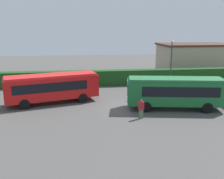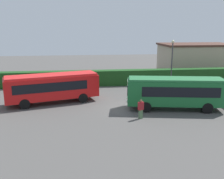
# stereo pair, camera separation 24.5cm
# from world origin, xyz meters

# --- Properties ---
(ground_plane) EXTENTS (99.72, 99.72, 0.00)m
(ground_plane) POSITION_xyz_m (0.00, 0.00, 0.00)
(ground_plane) COLOR #514F4C
(bus_red) EXTENTS (9.69, 4.97, 2.99)m
(bus_red) POSITION_xyz_m (-7.14, 2.53, 1.74)
(bus_red) COLOR red
(bus_red) RESTS_ON ground_plane
(bus_green) EXTENTS (9.33, 3.93, 3.05)m
(bus_green) POSITION_xyz_m (4.65, -1.13, 1.76)
(bus_green) COLOR #19602D
(bus_green) RESTS_ON ground_plane
(person_right) EXTENTS (0.54, 0.44, 1.70)m
(person_right) POSITION_xyz_m (0.84, -3.32, 0.89)
(person_right) COLOR #4C6B47
(person_right) RESTS_ON ground_plane
(hedge_row) EXTENTS (61.86, 1.45, 2.04)m
(hedge_row) POSITION_xyz_m (0.00, 10.20, 1.02)
(hedge_row) COLOR #1B481B
(hedge_row) RESTS_ON ground_plane
(depot_building) EXTENTS (11.45, 7.41, 5.09)m
(depot_building) POSITION_xyz_m (14.61, 16.63, 2.56)
(depot_building) COLOR tan
(depot_building) RESTS_ON ground_plane
(traffic_cone) EXTENTS (0.36, 0.36, 0.60)m
(traffic_cone) POSITION_xyz_m (5.53, 5.25, 0.30)
(traffic_cone) COLOR orange
(traffic_cone) RESTS_ON ground_plane
(lamppost) EXTENTS (0.36, 0.36, 6.20)m
(lamppost) POSITION_xyz_m (6.94, 6.55, 3.82)
(lamppost) COLOR #38383D
(lamppost) RESTS_ON ground_plane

